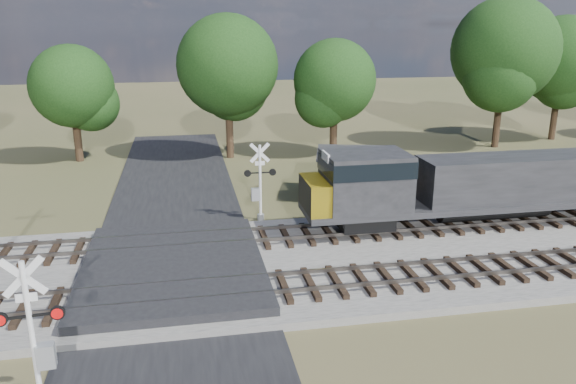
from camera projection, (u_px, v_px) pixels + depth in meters
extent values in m
plane|color=#424927|center=(174.00, 281.00, 21.84)|extent=(160.00, 160.00, 0.00)
cube|color=gray|center=(411.00, 254.00, 24.05)|extent=(140.00, 10.00, 0.30)
cube|color=black|center=(174.00, 280.00, 21.83)|extent=(7.00, 60.00, 0.08)
cube|color=#262628|center=(174.00, 269.00, 22.22)|extent=(7.00, 9.00, 0.62)
cube|color=black|center=(230.00, 291.00, 20.20)|extent=(44.00, 2.60, 0.18)
cube|color=#5F5852|center=(446.00, 277.00, 20.91)|extent=(140.00, 0.08, 0.15)
cube|color=#5F5852|center=(429.00, 262.00, 22.26)|extent=(140.00, 0.08, 0.15)
cube|color=black|center=(220.00, 240.00, 24.91)|extent=(44.00, 2.60, 0.18)
cube|color=#5F5852|center=(396.00, 231.00, 25.61)|extent=(140.00, 0.08, 0.15)
cube|color=#5F5852|center=(385.00, 220.00, 26.96)|extent=(140.00, 0.08, 0.15)
cylinder|color=silver|center=(32.00, 336.00, 14.16)|extent=(0.14, 0.14, 4.10)
cube|color=silver|center=(23.00, 277.00, 13.69)|extent=(1.07, 0.12, 1.07)
cube|color=silver|center=(23.00, 277.00, 13.69)|extent=(1.07, 0.12, 1.07)
cube|color=silver|center=(26.00, 298.00, 13.85)|extent=(0.51, 0.07, 0.23)
cube|color=black|center=(29.00, 316.00, 14.00)|extent=(1.64, 0.18, 0.06)
cylinder|color=red|center=(0.00, 320.00, 13.84)|extent=(0.38, 0.13, 0.37)
cylinder|color=red|center=(58.00, 313.00, 14.17)|extent=(0.38, 0.13, 0.37)
cube|color=#979A9D|center=(46.00, 356.00, 14.40)|extent=(0.48, 0.34, 0.67)
cylinder|color=silver|center=(260.00, 183.00, 28.17)|extent=(0.14, 0.14, 3.89)
cylinder|color=#979A9D|center=(261.00, 217.00, 28.68)|extent=(0.35, 0.35, 0.29)
cube|color=silver|center=(260.00, 153.00, 27.72)|extent=(1.02, 0.04, 1.02)
cube|color=silver|center=(260.00, 153.00, 27.72)|extent=(1.02, 0.04, 1.02)
cube|color=silver|center=(260.00, 163.00, 27.87)|extent=(0.49, 0.03, 0.21)
cube|color=black|center=(260.00, 173.00, 28.01)|extent=(1.56, 0.06, 0.06)
cylinder|color=red|center=(273.00, 172.00, 28.13)|extent=(0.35, 0.10, 0.35)
cylinder|color=red|center=(247.00, 173.00, 27.90)|extent=(0.35, 0.10, 0.35)
cube|color=#979A9D|center=(256.00, 194.00, 28.29)|extent=(0.44, 0.29, 0.63)
cube|color=#4F3621|center=(351.00, 176.00, 32.16)|extent=(4.39, 4.39, 2.49)
cube|color=#2D2D2F|center=(352.00, 153.00, 31.77)|extent=(4.83, 4.83, 0.18)
cylinder|color=black|center=(77.00, 133.00, 40.43)|extent=(0.56, 0.56, 4.16)
sphere|color=black|center=(72.00, 86.00, 39.47)|extent=(5.82, 5.82, 5.82)
cylinder|color=black|center=(229.00, 123.00, 41.36)|extent=(0.56, 0.56, 5.21)
sphere|color=black|center=(228.00, 65.00, 40.16)|extent=(7.29, 7.29, 7.29)
cylinder|color=black|center=(334.00, 127.00, 42.19)|extent=(0.56, 0.56, 4.33)
sphere|color=black|center=(335.00, 80.00, 41.20)|extent=(6.07, 6.07, 6.07)
cylinder|color=black|center=(498.00, 111.00, 44.87)|extent=(0.56, 0.56, 5.87)
sphere|color=black|center=(505.00, 50.00, 43.52)|extent=(8.22, 8.22, 8.22)
cylinder|color=black|center=(555.00, 109.00, 48.04)|extent=(0.56, 0.56, 5.19)
sphere|color=black|center=(562.00, 60.00, 46.84)|extent=(7.26, 7.26, 7.26)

